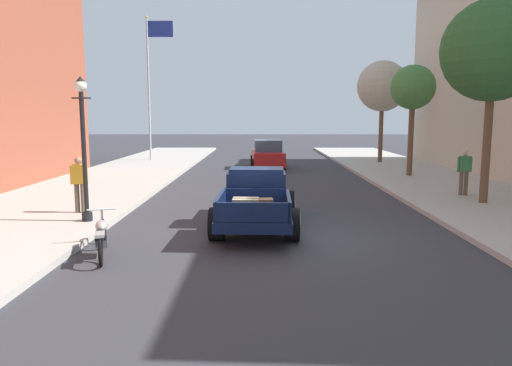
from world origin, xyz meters
The scene contains 11 objects.
ground_plane centered at (0.00, 0.00, 0.00)m, with size 140.00×140.00×0.00m, color #333338.
hotrod_truck_navy centered at (-0.56, 1.21, 0.75)m, with size 2.28×4.98×1.58m.
motorcycle_parked centered at (-3.83, -1.71, 0.44)m, with size 0.81×2.05×0.93m.
car_background_red centered at (-0.02, 15.84, 0.77)m, with size 2.03×4.38×1.65m.
pedestrian_sidewalk_left centered at (-5.76, 2.21, 1.09)m, with size 0.53×0.22×1.65m.
pedestrian_sidewalk_right centered at (6.88, 5.46, 1.09)m, with size 0.53×0.22×1.65m.
street_lamp_near centered at (-5.16, 1.08, 2.39)m, with size 0.50×0.32×3.85m.
flagpole centered at (-7.43, 19.55, 5.77)m, with size 1.74×0.16×9.16m.
street_tree_nearest centered at (6.89, 3.93, 5.02)m, with size 3.23×3.23×6.50m.
street_tree_second centered at (6.78, 11.34, 4.29)m, with size 2.09×2.09×5.25m.
street_tree_third centered at (7.08, 18.15, 4.81)m, with size 3.09×3.09×6.23m.
Camera 1 is at (-0.48, -11.42, 2.95)m, focal length 33.09 mm.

